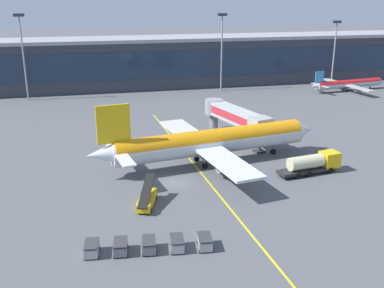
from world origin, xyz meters
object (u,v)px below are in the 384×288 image
fuel_tanker (313,163)px  main_airliner (210,142)px  belt_loader (147,199)px  commuter_jet_far (349,84)px  baggage_cart_2 (149,245)px  baggage_cart_1 (121,247)px  baggage_cart_3 (177,243)px  baggage_cart_0 (92,248)px  baggage_cart_4 (205,242)px

fuel_tanker → main_airliner: bearing=151.6°
belt_loader → commuter_jet_far: 95.03m
main_airliner → baggage_cart_2: 29.40m
baggage_cart_1 → baggage_cart_3: 6.40m
baggage_cart_0 → baggage_cart_4: same height
fuel_tanker → baggage_cart_0: (-35.81, -16.49, -0.96)m
baggage_cart_3 → belt_loader: bearing=98.1°
baggage_cart_1 → commuter_jet_far: size_ratio=0.10×
commuter_jet_far → belt_loader: bearing=-137.9°
belt_loader → baggage_cart_1: belt_loader is taller
baggage_cart_4 → commuter_jet_far: 100.57m
fuel_tanker → baggage_cart_1: 36.76m
belt_loader → baggage_cart_1: (-4.62, -11.31, -0.21)m
baggage_cart_0 → commuter_jet_far: (78.26, 74.66, 1.40)m
fuel_tanker → belt_loader: belt_loader is taller
baggage_cart_4 → main_airliner: bearing=73.0°
main_airliner → belt_loader: main_airliner is taller
main_airliner → belt_loader: 19.10m
fuel_tanker → belt_loader: bearing=-168.7°
baggage_cart_0 → baggage_cart_2: same height
fuel_tanker → belt_loader: 28.58m
baggage_cart_3 → commuter_jet_far: bearing=47.8°
belt_loader → baggage_cart_1: 12.22m
baggage_cart_2 → baggage_cart_4: same height
main_airliner → commuter_jet_far: (57.52, 50.03, -1.80)m
baggage_cart_2 → baggage_cart_4: size_ratio=1.00×
main_airliner → baggage_cart_4: 27.62m
baggage_cart_1 → commuter_jet_far: (75.09, 75.06, 1.40)m
baggage_cart_2 → baggage_cart_3: 3.20m
belt_loader → commuter_jet_far: bearing=42.1°
fuel_tanker → baggage_cart_4: (-23.11, -18.08, -0.96)m
belt_loader → baggage_cart_3: bearing=-81.9°
baggage_cart_1 → baggage_cart_2: bearing=-7.1°
fuel_tanker → baggage_cart_2: fuel_tanker is taller
baggage_cart_2 → main_airliner: bearing=60.5°
baggage_cart_0 → baggage_cart_2: (6.35, -0.79, 0.00)m
main_airliner → baggage_cart_4: main_airliner is taller
baggage_cart_0 → baggage_cart_4: 12.80m
main_airliner → baggage_cart_4: size_ratio=14.91×
belt_loader → baggage_cart_3: size_ratio=2.47×
main_airliner → commuter_jet_far: bearing=41.0°
main_airliner → fuel_tanker: size_ratio=3.81×
belt_loader → baggage_cart_1: bearing=-112.2°
baggage_cart_4 → baggage_cart_1: bearing=172.9°
baggage_cart_0 → baggage_cart_3: size_ratio=1.00×
baggage_cart_0 → commuter_jet_far: 108.17m
baggage_cart_3 → commuter_jet_far: commuter_jet_far is taller
baggage_cart_4 → commuter_jet_far: size_ratio=0.10×
main_airliner → fuel_tanker: main_airliner is taller
commuter_jet_far → baggage_cart_2: bearing=-133.6°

